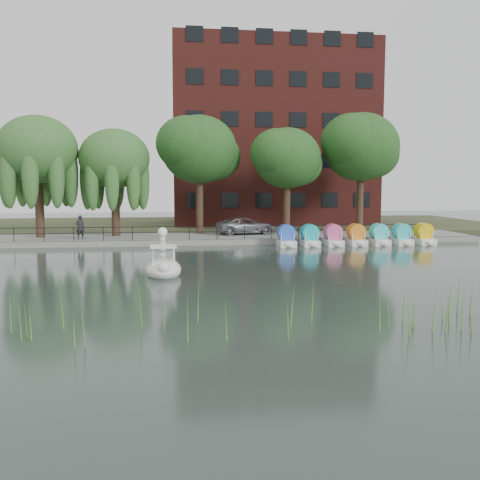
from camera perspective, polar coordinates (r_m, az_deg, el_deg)
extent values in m
plane|color=#33413C|center=(25.45, 0.01, -3.85)|extent=(120.00, 120.00, 0.00)
cube|color=gray|center=(41.21, -2.77, 0.18)|extent=(40.00, 6.00, 0.40)
cube|color=gray|center=(38.28, -2.43, -0.26)|extent=(40.00, 0.25, 0.40)
cube|color=#47512D|center=(55.13, -3.89, 1.61)|extent=(60.00, 22.00, 0.36)
cylinder|color=black|center=(38.38, -2.46, 1.48)|extent=(32.00, 0.04, 0.04)
cylinder|color=black|center=(38.41, -2.46, 0.89)|extent=(32.00, 0.04, 0.04)
cylinder|color=black|center=(38.41, -2.46, 0.81)|extent=(0.05, 0.05, 1.00)
cube|color=#4C1E16|center=(56.04, 3.34, 11.08)|extent=(20.00, 10.00, 18.00)
cylinder|color=#473323|center=(42.58, -20.59, 3.10)|extent=(0.60, 0.60, 4.20)
ellipsoid|color=#48803A|center=(42.62, -20.81, 9.03)|extent=(5.88, 5.88, 5.00)
cylinder|color=#473323|center=(42.16, -13.12, 3.03)|extent=(0.60, 0.60, 3.80)
ellipsoid|color=#48803A|center=(42.16, -13.25, 8.45)|extent=(5.32, 5.32, 4.52)
cylinder|color=#473323|center=(42.97, -4.32, 3.68)|extent=(0.60, 0.60, 4.50)
ellipsoid|color=#2E6325|center=(43.02, -4.37, 9.61)|extent=(6.00, 6.00, 5.10)
cylinder|color=#473323|center=(43.40, 5.00, 3.40)|extent=(0.60, 0.60, 4.05)
ellipsoid|color=#2E6325|center=(43.41, 5.05, 8.69)|extent=(5.40, 5.40, 4.59)
cylinder|color=#473323|center=(46.14, 12.67, 3.85)|extent=(0.60, 0.60, 4.72)
ellipsoid|color=#2E6325|center=(46.22, 12.81, 9.65)|extent=(6.30, 6.30, 5.36)
imported|color=gray|center=(42.49, 0.65, 1.65)|extent=(3.47, 5.77, 1.50)
imported|color=gray|center=(40.23, 5.17, 1.02)|extent=(0.65, 1.74, 1.00)
imported|color=black|center=(40.21, -16.70, 1.50)|extent=(0.85, 0.73, 1.98)
ellipsoid|color=white|center=(25.73, -8.15, -3.14)|extent=(1.78, 2.72, 0.59)
cube|color=white|center=(25.59, -8.16, -2.52)|extent=(1.13, 1.22, 0.29)
cube|color=white|center=(25.53, -8.19, -0.70)|extent=(1.28, 1.38, 0.06)
ellipsoid|color=white|center=(24.58, -8.10, -2.99)|extent=(0.64, 0.51, 0.55)
sphere|color=white|center=(26.40, -8.25, 0.85)|extent=(0.47, 0.47, 0.47)
cone|color=black|center=(26.72, -8.27, 0.84)|extent=(0.21, 0.26, 0.20)
cylinder|color=yellow|center=(26.58, -8.26, 0.84)|extent=(0.26, 0.11, 0.26)
cube|color=white|center=(37.64, 4.97, -0.35)|extent=(1.15, 1.70, 0.44)
cylinder|color=blue|center=(37.67, 4.94, 0.77)|extent=(0.90, 1.20, 0.90)
cube|color=white|center=(38.03, 7.47, -0.31)|extent=(1.15, 1.70, 0.44)
cylinder|color=#13B0BB|center=(38.06, 7.45, 0.80)|extent=(0.90, 1.20, 0.90)
cube|color=white|center=(38.50, 9.92, -0.28)|extent=(1.15, 1.70, 0.44)
cylinder|color=#D9538A|center=(38.52, 9.90, 0.82)|extent=(0.90, 1.20, 0.90)
cube|color=white|center=(39.03, 12.31, -0.24)|extent=(1.15, 1.70, 0.44)
cylinder|color=orange|center=(39.05, 12.28, 0.84)|extent=(0.90, 1.20, 0.90)
cube|color=white|center=(39.63, 14.62, -0.21)|extent=(1.15, 1.70, 0.44)
cylinder|color=#38D0D9|center=(39.65, 14.60, 0.86)|extent=(0.90, 1.20, 0.90)
cube|color=white|center=(40.29, 16.87, -0.17)|extent=(1.15, 1.70, 0.44)
cylinder|color=#2CC3C8|center=(40.31, 16.84, 0.88)|extent=(0.90, 1.20, 0.90)
cube|color=white|center=(41.01, 19.04, -0.14)|extent=(1.15, 1.70, 0.44)
cylinder|color=yellow|center=(41.03, 19.01, 0.89)|extent=(0.90, 1.20, 0.90)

